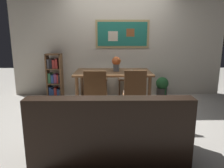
% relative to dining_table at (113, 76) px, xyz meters
% --- Properties ---
extents(ground_plane, '(12.00, 12.00, 0.00)m').
position_rel_dining_table_xyz_m(ground_plane, '(0.13, -0.47, -0.65)').
color(ground_plane, '#B7B2A8').
extents(wall_back_with_painting, '(5.20, 0.14, 2.60)m').
position_rel_dining_table_xyz_m(wall_back_with_painting, '(0.13, 0.92, 0.65)').
color(wall_back_with_painting, beige).
rests_on(wall_back_with_painting, ground_plane).
extents(dining_table, '(1.59, 0.94, 0.75)m').
position_rel_dining_table_xyz_m(dining_table, '(0.00, 0.00, 0.00)').
color(dining_table, brown).
rests_on(dining_table, ground_plane).
extents(dining_chair_far_right, '(0.40, 0.41, 0.91)m').
position_rel_dining_table_xyz_m(dining_chair_far_right, '(0.34, 0.82, -0.12)').
color(dining_chair_far_right, brown).
rests_on(dining_chair_far_right, ground_plane).
extents(dining_chair_near_right, '(0.40, 0.41, 0.91)m').
position_rel_dining_table_xyz_m(dining_chair_near_right, '(0.36, -0.80, -0.12)').
color(dining_chair_near_right, brown).
rests_on(dining_chair_near_right, ground_plane).
extents(dining_chair_near_left, '(0.40, 0.41, 0.91)m').
position_rel_dining_table_xyz_m(dining_chair_near_left, '(-0.32, -0.85, -0.12)').
color(dining_chair_near_left, brown).
rests_on(dining_chair_near_left, ground_plane).
extents(dining_chair_far_left, '(0.40, 0.41, 0.91)m').
position_rel_dining_table_xyz_m(dining_chair_far_left, '(-0.33, 0.83, -0.12)').
color(dining_chair_far_left, brown).
rests_on(dining_chair_far_left, ground_plane).
extents(leather_couch, '(1.80, 0.84, 0.84)m').
position_rel_dining_table_xyz_m(leather_couch, '(-0.08, -2.03, -0.34)').
color(leather_couch, black).
rests_on(leather_couch, ground_plane).
extents(bookshelf, '(0.36, 0.28, 1.07)m').
position_rel_dining_table_xyz_m(bookshelf, '(-1.40, 0.65, -0.16)').
color(bookshelf, brown).
rests_on(bookshelf, ground_plane).
extents(potted_ivy, '(0.30, 0.30, 0.51)m').
position_rel_dining_table_xyz_m(potted_ivy, '(1.20, 0.58, -0.39)').
color(potted_ivy, '#4C4742').
rests_on(potted_ivy, ground_plane).
extents(flower_vase, '(0.19, 0.20, 0.31)m').
position_rel_dining_table_xyz_m(flower_vase, '(0.07, 0.04, 0.27)').
color(flower_vase, slate).
rests_on(flower_vase, dining_table).
extents(tv_remote, '(0.14, 0.14, 0.02)m').
position_rel_dining_table_xyz_m(tv_remote, '(0.38, 0.02, 0.10)').
color(tv_remote, black).
rests_on(tv_remote, dining_table).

